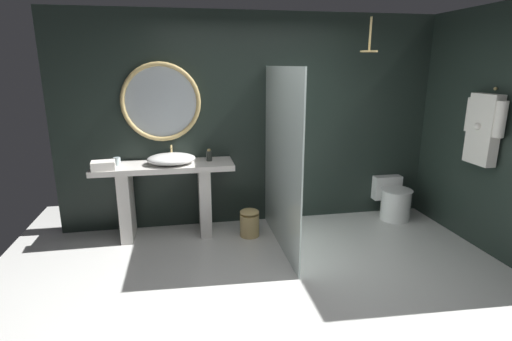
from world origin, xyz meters
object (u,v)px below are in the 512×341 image
round_wall_mirror (161,102)px  toilet (393,199)px  waste_bin (250,222)px  folded_hand_towel (103,165)px  rain_shower_head (369,48)px  vessel_sink (171,159)px  soap_dispenser (209,156)px  tumbler_cup (117,161)px  hanging_bathrobe (484,127)px

round_wall_mirror → toilet: bearing=-4.1°
waste_bin → folded_hand_towel: (-1.60, 0.07, 0.76)m
rain_shower_head → waste_bin: rain_shower_head is taller
vessel_sink → toilet: vessel_sink is taller
waste_bin → soap_dispenser: bearing=149.1°
waste_bin → folded_hand_towel: bearing=177.7°
toilet → tumbler_cup: bearing=179.7°
toilet → waste_bin: 2.00m
vessel_sink → soap_dispenser: bearing=9.7°
hanging_bathrobe → waste_bin: size_ratio=2.41×
folded_hand_towel → round_wall_mirror: bearing=30.9°
hanging_bathrobe → rain_shower_head: bearing=143.8°
soap_dispenser → folded_hand_towel: bearing=-170.3°
rain_shower_head → toilet: rain_shower_head is taller
waste_bin → tumbler_cup: bearing=170.5°
vessel_sink → tumbler_cup: size_ratio=6.19×
vessel_sink → tumbler_cup: vessel_sink is taller
soap_dispenser → folded_hand_towel: 1.18m
toilet → folded_hand_towel: folded_hand_towel is taller
tumbler_cup → folded_hand_towel: size_ratio=0.36×
rain_shower_head → waste_bin: bearing=-179.3°
toilet → waste_bin: toilet is taller
rain_shower_head → waste_bin: 2.43m
round_wall_mirror → hanging_bathrobe: 3.54m
tumbler_cup → rain_shower_head: bearing=-4.6°
rain_shower_head → toilet: (0.60, 0.21, -1.92)m
round_wall_mirror → hanging_bathrobe: size_ratio=1.14×
vessel_sink → folded_hand_towel: bearing=-170.3°
round_wall_mirror → rain_shower_head: rain_shower_head is taller
rain_shower_head → waste_bin: (-1.38, -0.02, -2.00)m
tumbler_cup → round_wall_mirror: round_wall_mirror is taller
soap_dispenser → round_wall_mirror: 0.83m
soap_dispenser → toilet: soap_dispenser is taller
tumbler_cup → soap_dispenser: size_ratio=0.63×
round_wall_mirror → hanging_bathrobe: round_wall_mirror is taller
vessel_sink → hanging_bathrobe: bearing=-15.5°
round_wall_mirror → rain_shower_head: 2.46m
tumbler_cup → waste_bin: bearing=-9.5°
round_wall_mirror → vessel_sink: bearing=-71.2°
toilet → folded_hand_towel: 3.65m
rain_shower_head → hanging_bathrobe: size_ratio=0.47×
vessel_sink → rain_shower_head: bearing=-4.3°
soap_dispenser → hanging_bathrobe: bearing=-19.1°
waste_bin → hanging_bathrobe: bearing=-16.7°
soap_dispenser → rain_shower_head: (1.82, -0.24, 1.23)m
round_wall_mirror → toilet: round_wall_mirror is taller
waste_bin → rain_shower_head: bearing=0.7°
vessel_sink → hanging_bathrobe: (3.25, -0.90, 0.41)m
hanging_bathrobe → round_wall_mirror: bearing=160.9°
rain_shower_head → toilet: size_ratio=0.65×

